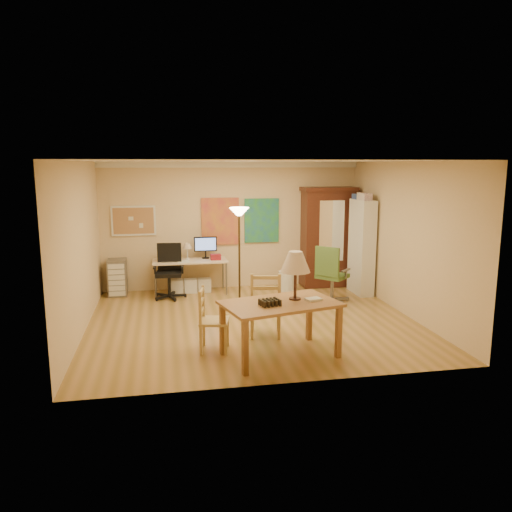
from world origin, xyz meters
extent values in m
plane|color=olive|center=(0.00, 0.00, 0.00)|extent=(5.50, 5.50, 0.00)
cube|color=white|center=(0.00, 2.46, 2.64)|extent=(5.50, 0.08, 0.12)
cube|color=tan|center=(-2.05, 2.47, 1.50)|extent=(0.90, 0.04, 0.62)
cube|color=gold|center=(-0.25, 2.47, 1.45)|extent=(0.80, 0.04, 1.00)
cube|color=teal|center=(0.65, 2.47, 1.45)|extent=(0.75, 0.04, 0.95)
cube|color=brown|center=(0.10, -1.62, 0.76)|extent=(1.74, 1.29, 0.04)
cube|color=brown|center=(-0.49, -2.17, 0.37)|extent=(0.09, 0.09, 0.74)
cube|color=brown|center=(0.88, -1.82, 0.37)|extent=(0.09, 0.09, 0.74)
cube|color=brown|center=(-0.68, -1.41, 0.37)|extent=(0.09, 0.09, 0.74)
cube|color=brown|center=(0.68, -1.06, 0.37)|extent=(0.09, 0.09, 0.74)
cylinder|color=black|center=(0.34, -1.50, 0.79)|extent=(0.17, 0.17, 0.02)
cylinder|color=black|center=(0.34, -1.50, 0.98)|extent=(0.04, 0.04, 0.41)
cone|color=beige|center=(0.34, -1.50, 1.32)|extent=(0.41, 0.41, 0.29)
cube|color=silver|center=(0.57, -1.60, 0.79)|extent=(0.24, 0.20, 0.03)
cube|color=black|center=(-0.08, -1.74, 0.82)|extent=(0.34, 0.29, 0.08)
cube|color=tan|center=(0.07, -0.75, 0.49)|extent=(0.56, 0.54, 0.04)
cube|color=tan|center=(0.31, -0.60, 0.23)|extent=(0.05, 0.05, 0.47)
cube|color=tan|center=(-0.10, -0.52, 0.23)|extent=(0.05, 0.05, 0.47)
cube|color=tan|center=(0.23, -0.98, 0.23)|extent=(0.05, 0.05, 0.47)
cube|color=tan|center=(-0.17, -0.90, 0.23)|extent=(0.05, 0.05, 0.47)
cube|color=tan|center=(0.23, -0.98, 0.76)|extent=(0.05, 0.05, 0.54)
cube|color=tan|center=(-0.17, -0.90, 0.76)|extent=(0.05, 0.05, 0.54)
cube|color=tan|center=(0.03, -0.94, 0.82)|extent=(0.41, 0.11, 0.05)
cube|color=tan|center=(-0.78, -1.23, 0.44)|extent=(0.48, 0.50, 0.04)
cube|color=tan|center=(-0.65, -1.45, 0.21)|extent=(0.05, 0.05, 0.42)
cube|color=tan|center=(-0.57, -1.09, 0.21)|extent=(0.05, 0.05, 0.42)
cube|color=tan|center=(-0.99, -1.38, 0.21)|extent=(0.05, 0.05, 0.42)
cube|color=tan|center=(-0.91, -1.02, 0.21)|extent=(0.05, 0.05, 0.42)
cube|color=tan|center=(-0.99, -1.38, 0.68)|extent=(0.05, 0.05, 0.49)
cube|color=tan|center=(-0.91, -1.02, 0.68)|extent=(0.05, 0.05, 0.49)
cube|color=tan|center=(-0.95, -1.20, 0.73)|extent=(0.10, 0.37, 0.05)
cylinder|color=#392D17|center=(-0.15, 0.48, 0.02)|extent=(0.29, 0.29, 0.03)
cylinder|color=#392D17|center=(-0.15, 0.48, 0.92)|extent=(0.04, 0.04, 1.80)
cone|color=#FFE0A5|center=(-0.15, 0.48, 1.84)|extent=(0.35, 0.35, 0.14)
cube|color=beige|center=(-0.93, 2.12, 0.68)|extent=(1.53, 0.67, 0.03)
cylinder|color=slate|center=(-1.64, 1.83, 0.33)|extent=(0.03, 0.03, 0.67)
cylinder|color=slate|center=(-0.21, 1.83, 0.33)|extent=(0.03, 0.03, 0.67)
cylinder|color=slate|center=(-1.64, 2.41, 0.33)|extent=(0.03, 0.03, 0.67)
cylinder|color=slate|center=(-0.21, 2.41, 0.33)|extent=(0.03, 0.03, 0.67)
cube|color=black|center=(-1.36, 2.07, 0.70)|extent=(0.31, 0.21, 0.02)
cube|color=black|center=(-1.36, 2.23, 0.81)|extent=(0.31, 0.05, 0.20)
cube|color=black|center=(-0.59, 2.26, 1.00)|extent=(0.48, 0.04, 0.31)
cone|color=beige|center=(-0.98, 2.22, 0.98)|extent=(0.19, 0.19, 0.11)
cube|color=silver|center=(-1.07, 1.98, 0.70)|extent=(0.24, 0.31, 0.01)
cube|color=maroon|center=(-0.40, 2.07, 0.75)|extent=(0.21, 0.15, 0.11)
cube|color=white|center=(-1.21, 2.17, 0.14)|extent=(0.27, 0.23, 0.29)
cube|color=white|center=(-0.93, 2.17, 0.14)|extent=(0.27, 0.23, 0.29)
cube|color=silver|center=(-0.64, 2.17, 0.14)|extent=(0.27, 0.23, 0.29)
cylinder|color=black|center=(-1.37, 1.77, 0.26)|extent=(0.06, 0.06, 0.42)
cube|color=black|center=(-1.37, 1.77, 0.50)|extent=(0.55, 0.53, 0.07)
cube|color=black|center=(-1.35, 2.00, 0.82)|extent=(0.48, 0.10, 0.54)
cube|color=black|center=(-1.64, 1.80, 0.65)|extent=(0.07, 0.32, 0.03)
cube|color=black|center=(-1.10, 1.75, 0.65)|extent=(0.07, 0.32, 0.03)
cylinder|color=slate|center=(1.74, 0.92, 0.27)|extent=(0.06, 0.06, 0.43)
cube|color=#43622C|center=(1.74, 0.92, 0.52)|extent=(0.71, 0.71, 0.08)
cube|color=#43622C|center=(1.57, 0.76, 0.84)|extent=(0.38, 0.40, 0.56)
cube|color=slate|center=(1.93, 0.72, 0.67)|extent=(0.26, 0.25, 0.03)
cube|color=slate|center=(1.55, 1.13, 0.67)|extent=(0.26, 0.25, 0.03)
cube|color=slate|center=(-2.41, 2.22, 0.37)|extent=(0.37, 0.43, 0.74)
cube|color=silver|center=(-2.41, 2.00, 0.37)|extent=(0.32, 0.02, 0.64)
cube|color=#34160E|center=(2.07, 2.24, 1.05)|extent=(1.10, 0.50, 2.10)
cube|color=#34160E|center=(2.07, 2.24, 0.22)|extent=(1.14, 0.54, 0.42)
cube|color=white|center=(2.07, 1.99, 1.25)|extent=(0.55, 0.01, 1.30)
cube|color=#34160E|center=(2.07, 2.24, 2.13)|extent=(1.18, 0.56, 0.08)
cube|color=white|center=(2.55, 1.47, 0.97)|extent=(0.29, 0.78, 1.94)
cube|color=#993333|center=(2.51, 1.32, 0.47)|extent=(0.17, 0.39, 0.23)
cube|color=#334C99|center=(2.51, 1.66, 1.61)|extent=(0.17, 0.27, 0.19)
cylinder|color=silver|center=(1.06, 1.86, 0.22)|extent=(0.35, 0.35, 0.44)
camera|label=1|loc=(-1.46, -8.07, 2.65)|focal=35.00mm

